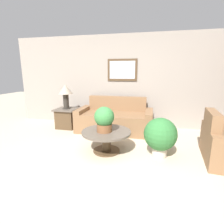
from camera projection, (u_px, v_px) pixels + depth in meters
name	position (u px, v px, depth m)	size (l,w,h in m)	color
ground_plane	(110.00, 174.00, 2.73)	(20.00, 20.00, 0.00)	#BCAD93
wall_back	(131.00, 81.00, 5.02)	(7.19, 0.09, 2.60)	gray
couch_main	(115.00, 120.00, 4.72)	(1.98, 0.92, 0.90)	brown
coffee_table	(106.00, 137.00, 3.46)	(0.97, 0.97, 0.43)	#4C3823
side_table	(67.00, 118.00, 5.00)	(0.60, 0.60, 0.55)	#4C3823
table_lamp	(65.00, 92.00, 4.83)	(0.40, 0.40, 0.68)	#2D2823
potted_plant_on_table	(104.00, 119.00, 3.35)	(0.39, 0.39, 0.49)	brown
potted_plant_floor	(160.00, 135.00, 3.22)	(0.61, 0.61, 0.75)	beige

